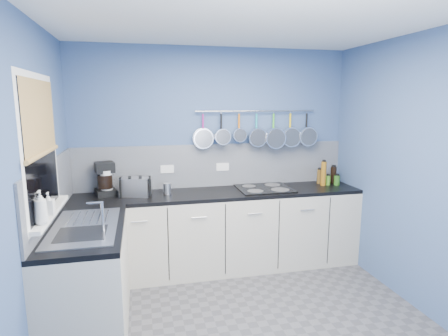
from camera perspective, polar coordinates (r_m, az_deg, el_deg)
name	(u,v)px	position (r m, az deg, el deg)	size (l,w,h in m)	color
floor	(250,330)	(3.41, 3.98, -23.68)	(3.20, 3.00, 0.02)	#47474C
ceiling	(254,15)	(2.89, 4.65, 22.59)	(3.20, 3.00, 0.02)	white
wall_back	(214,157)	(4.34, -1.60, 1.76)	(3.20, 0.02, 2.50)	#3A5381
wall_front	(366,267)	(1.59, 21.06, -14.16)	(3.20, 0.02, 2.50)	#3A5381
wall_left	(28,196)	(2.88, -28.10, -3.82)	(0.02, 3.00, 2.50)	#3A5381
wall_right	(426,175)	(3.70, 28.85, -0.99)	(0.02, 3.00, 2.50)	#3A5381
backsplash_back	(214,165)	(4.33, -1.54, 0.41)	(3.20, 0.02, 0.50)	#8E929D
backsplash_left	(52,190)	(3.46, -25.08, -3.07)	(0.02, 1.80, 0.50)	#8E929D
cabinet_run_back	(219,232)	(4.25, -0.71, -9.86)	(3.20, 0.60, 0.86)	#BAB3A2
worktop_back	(219,193)	(4.11, -0.72, -3.96)	(3.20, 0.60, 0.04)	black
cabinet_run_left	(89,281)	(3.37, -20.22, -16.12)	(0.60, 1.20, 0.86)	#BAB3A2
worktop_left	(85,229)	(3.20, -20.72, -8.85)	(0.60, 1.20, 0.04)	black
window_frame	(40,147)	(3.11, -26.53, 2.89)	(0.01, 1.00, 1.10)	white
window_glass	(41,147)	(3.10, -26.44, 2.90)	(0.01, 0.90, 1.00)	black
bamboo_blind	(40,117)	(3.09, -26.63, 7.05)	(0.01, 0.90, 0.55)	tan
window_sill	(50,213)	(3.20, -25.36, -6.27)	(0.10, 0.98, 0.03)	white
sink_unit	(85,226)	(3.19, -20.75, -8.44)	(0.50, 0.95, 0.01)	silver
mixer_tap	(103,217)	(2.96, -18.27, -7.15)	(0.12, 0.08, 0.26)	silver
socket_left	(167,169)	(4.25, -8.79, -0.17)	(0.15, 0.01, 0.09)	white
socket_right	(223,167)	(4.35, -0.21, 0.18)	(0.15, 0.01, 0.09)	white
pot_rail	(256,111)	(4.36, 5.05, 8.76)	(0.02, 0.02, 1.45)	silver
soap_bottle_a	(40,207)	(2.86, -26.53, -5.46)	(0.09, 0.09, 0.24)	white
soap_bottle_b	(48,204)	(3.07, -25.54, -4.99)	(0.08, 0.08, 0.17)	white
paper_towel	(107,183)	(4.11, -17.72, -2.24)	(0.12, 0.12, 0.27)	white
coffee_maker	(105,179)	(4.12, -17.94, -1.63)	(0.20, 0.22, 0.36)	black
toaster	(135,187)	(4.02, -13.56, -2.84)	(0.31, 0.17, 0.20)	silver
canister	(167,189)	(4.05, -8.78, -3.17)	(0.08, 0.08, 0.12)	silver
hob	(264,188)	(4.27, 6.24, -3.14)	(0.60, 0.53, 0.01)	black
pan_0	(203,130)	(4.21, -3.25, 5.87)	(0.23, 0.06, 0.42)	silver
pan_1	(221,128)	(4.25, -0.42, 6.23)	(0.19, 0.13, 0.38)	silver
pan_2	(239,127)	(4.30, 2.35, 6.41)	(0.16, 0.08, 0.35)	silver
pan_3	(256,129)	(4.36, 5.05, 6.04)	(0.22, 0.10, 0.41)	silver
pan_4	(273,130)	(4.43, 7.66, 5.89)	(0.25, 0.13, 0.44)	silver
pan_5	(290,129)	(4.51, 10.20, 5.96)	(0.24, 0.09, 0.43)	silver
pan_6	(306,128)	(4.60, 12.64, 6.00)	(0.23, 0.10, 0.42)	silver
condiment_0	(333,175)	(4.72, 16.56, -1.04)	(0.07, 0.07, 0.20)	black
condiment_1	(324,178)	(4.68, 15.20, -1.52)	(0.05, 0.05, 0.13)	#4C190C
condiment_2	(319,177)	(4.65, 14.53, -1.29)	(0.06, 0.06, 0.18)	brown
condiment_3	(337,180)	(4.63, 17.07, -1.82)	(0.07, 0.07, 0.12)	#265919
condiment_4	(328,180)	(4.60, 15.81, -1.84)	(0.05, 0.05, 0.12)	#3F721E
condiment_5	(324,174)	(4.55, 15.15, -0.84)	(0.06, 0.06, 0.29)	#8C5914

